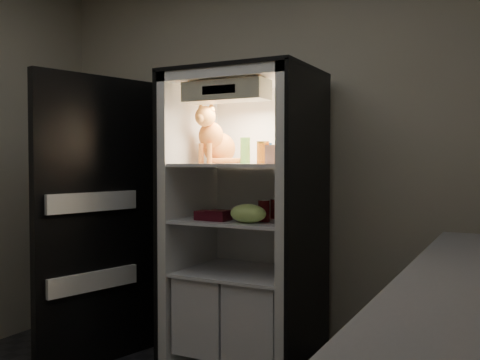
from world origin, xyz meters
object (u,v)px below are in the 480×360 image
Objects in this scene: soda_can_a at (276,208)px; grape_bag at (248,213)px; refrigerator at (247,241)px; parmesan_shaker at (245,151)px; salsa_jar at (263,152)px; soda_can_c at (264,211)px; tabby_cat at (215,141)px; berry_box_right at (218,215)px; pepper_jar at (290,147)px; condiment_jar at (241,212)px; soda_can_b at (281,211)px; cream_carton at (272,154)px; mayo_tub at (265,153)px; berry_box_left at (207,215)px.

grape_bag is at bearing -98.14° from soda_can_a.
parmesan_shaker is at bearing -82.95° from refrigerator.
parmesan_shaker is 0.74× the size of grape_bag.
salsa_jar reaches higher than soda_can_c.
tabby_cat reaches higher than parmesan_shaker.
salsa_jar is 0.48m from berry_box_right.
parmesan_shaker is 0.13m from salsa_jar.
grape_bag is (0.13, -0.22, -0.38)m from parmesan_shaker.
pepper_jar is 0.52m from condiment_jar.
tabby_cat is 0.65m from soda_can_b.
parmesan_shaker is 0.45m from grape_bag.
refrigerator is 0.30m from berry_box_right.
tabby_cat is 3.71× the size of cream_carton.
mayo_tub reaches higher than soda_can_b.
condiment_jar reaches higher than berry_box_left.
salsa_jar is at bearing -166.35° from pepper_jar.
refrigerator is at bearing 164.56° from salsa_jar.
tabby_cat is 3.01× the size of soda_can_c.
soda_can_a is (0.18, 0.06, 0.21)m from refrigerator.
parmesan_shaker is at bearing 148.38° from soda_can_c.
grape_bag is at bearing -53.33° from condiment_jar.
tabby_cat is at bearing 176.80° from salsa_jar.
pepper_jar reaches higher than berry_box_right.
refrigerator is at bearing 139.75° from cream_carton.
condiment_jar reaches higher than berry_box_right.
condiment_jar is 0.24m from grape_bag.
soda_can_a is at bearing 131.46° from soda_can_b.
berry_box_left is at bearing 177.27° from cream_carton.
mayo_tub is 0.23m from pepper_jar.
pepper_jar is 1.80× the size of berry_box_left.
parmesan_shaker is 0.43m from soda_can_c.
berry_box_left is (-0.36, -0.08, -0.04)m from soda_can_c.
tabby_cat is at bearing -175.78° from refrigerator.
tabby_cat is 3.45× the size of berry_box_left.
soda_can_c reaches higher than berry_box_left.
soda_can_b is (-0.03, 0.21, -0.35)m from cream_carton.
soda_can_b is at bearing 24.33° from berry_box_left.
tabby_cat is at bearing 105.41° from berry_box_left.
soda_can_a is at bearing 93.00° from soda_can_c.
mayo_tub is 1.04× the size of berry_box_right.
condiment_jar is at bearing -173.74° from salsa_jar.
tabby_cat is (-0.22, -0.02, 0.65)m from refrigerator.
soda_can_b is 0.13m from soda_can_c.
parmesan_shaker is 0.14m from mayo_tub.
refrigerator is 23.16× the size of condiment_jar.
mayo_tub is at bearing 163.07° from soda_can_a.
soda_can_a is (0.05, 0.09, -0.36)m from salsa_jar.
berry_box_left is (-0.30, 0.03, -0.03)m from grape_bag.
refrigerator is 0.58m from parmesan_shaker.
salsa_jar is 1.71× the size of condiment_jar.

